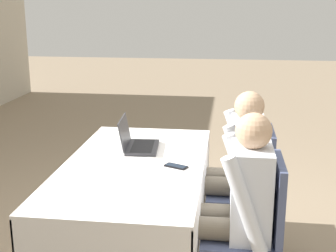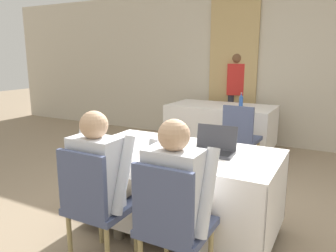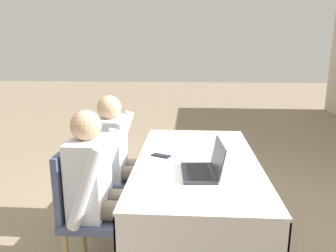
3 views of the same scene
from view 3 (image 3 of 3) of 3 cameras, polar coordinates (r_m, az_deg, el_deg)
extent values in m
plane|color=gray|center=(2.80, 4.75, -20.50)|extent=(24.00, 24.00, 0.00)
cube|color=white|center=(2.45, 5.10, -5.98)|extent=(1.67, 0.89, 0.02)
cube|color=white|center=(2.60, -4.99, -12.40)|extent=(1.67, 0.01, 0.62)
cube|color=white|center=(2.63, 14.79, -12.59)|extent=(1.67, 0.01, 0.62)
cube|color=white|center=(3.34, 4.65, -6.29)|extent=(0.01, 0.89, 0.62)
cylinder|color=#333333|center=(2.76, 4.77, -19.51)|extent=(0.06, 0.06, 0.12)
cube|color=#333338|center=(2.17, 5.34, -8.14)|extent=(0.36, 0.24, 0.02)
cube|color=black|center=(2.17, 5.35, -7.88)|extent=(0.31, 0.17, 0.00)
cube|color=#333338|center=(2.15, 8.70, -5.36)|extent=(0.35, 0.07, 0.20)
cube|color=black|center=(2.15, 8.70, -5.36)|extent=(0.31, 0.06, 0.18)
cube|color=black|center=(2.50, -1.24, -5.18)|extent=(0.12, 0.16, 0.01)
cube|color=#192333|center=(2.50, -1.24, -5.06)|extent=(0.10, 0.14, 0.00)
cube|color=white|center=(2.60, 6.89, -4.61)|extent=(0.25, 0.32, 0.00)
cube|color=white|center=(1.91, 10.96, -11.86)|extent=(0.25, 0.32, 0.00)
cylinder|color=tan|center=(2.83, -5.70, -15.05)|extent=(0.04, 0.04, 0.42)
cylinder|color=tan|center=(3.14, -4.65, -11.96)|extent=(0.04, 0.04, 0.42)
cylinder|color=tan|center=(2.91, -12.79, -14.55)|extent=(0.04, 0.04, 0.42)
cylinder|color=tan|center=(3.21, -11.01, -11.61)|extent=(0.04, 0.04, 0.42)
cube|color=#4C567A|center=(2.92, -8.71, -9.15)|extent=(0.44, 0.44, 0.05)
cube|color=#4C567A|center=(2.88, -12.79, -4.34)|extent=(0.40, 0.04, 0.45)
cylinder|color=tan|center=(2.60, -6.71, -17.95)|extent=(0.04, 0.04, 0.42)
cylinder|color=tan|center=(2.68, -14.48, -17.28)|extent=(0.04, 0.04, 0.42)
cube|color=#4C567A|center=(2.37, -11.98, -15.01)|extent=(0.44, 0.44, 0.05)
cube|color=#4C567A|center=(2.32, -17.11, -9.13)|extent=(0.40, 0.04, 0.45)
cylinder|color=#665B4C|center=(2.78, -6.52, -8.28)|extent=(0.13, 0.42, 0.13)
cylinder|color=#665B4C|center=(2.94, -5.91, -6.96)|extent=(0.13, 0.42, 0.13)
cylinder|color=#665B4C|center=(2.88, -2.71, -13.93)|extent=(0.10, 0.10, 0.47)
cylinder|color=#665B4C|center=(3.04, -2.33, -12.34)|extent=(0.10, 0.10, 0.47)
cube|color=silver|center=(2.83, -9.91, -3.78)|extent=(0.36, 0.22, 0.52)
cylinder|color=silver|center=(2.62, -10.12, -5.03)|extent=(0.08, 0.26, 0.54)
cylinder|color=silver|center=(3.01, -8.26, -2.46)|extent=(0.08, 0.26, 0.54)
sphere|color=tan|center=(2.75, -10.21, 3.20)|extent=(0.20, 0.20, 0.20)
cylinder|color=#665B4C|center=(2.22, -9.40, -14.35)|extent=(0.13, 0.42, 0.13)
cylinder|color=#665B4C|center=(2.38, -8.42, -12.32)|extent=(0.13, 0.42, 0.13)
cylinder|color=#665B4C|center=(2.35, -4.50, -21.05)|extent=(0.10, 0.10, 0.47)
cylinder|color=#665B4C|center=(2.50, -3.89, -18.69)|extent=(0.10, 0.10, 0.47)
cube|color=silver|center=(2.26, -13.58, -8.56)|extent=(0.36, 0.22, 0.52)
cylinder|color=silver|center=(2.07, -14.23, -10.63)|extent=(0.08, 0.26, 0.54)
cylinder|color=silver|center=(2.44, -11.25, -6.59)|extent=(0.08, 0.26, 0.54)
sphere|color=tan|center=(2.16, -14.11, 0.07)|extent=(0.20, 0.20, 0.20)
camera|label=1|loc=(5.11, -2.18, 15.88)|focal=50.00mm
camera|label=2|loc=(2.61, -61.77, 6.13)|focal=35.00mm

